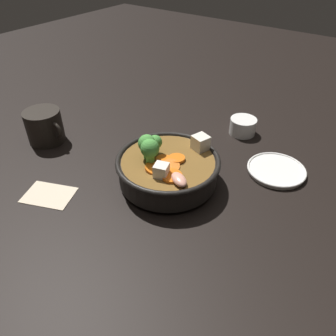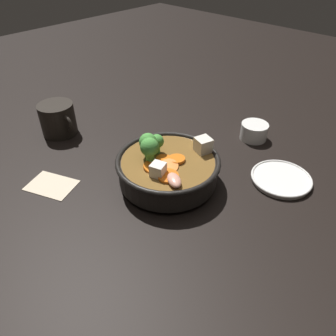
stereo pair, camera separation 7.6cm
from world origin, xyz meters
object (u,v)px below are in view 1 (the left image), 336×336
object	(u,v)px
stirfry_bowl	(168,167)
dark_mug	(45,126)
side_saucer	(276,170)
tea_cup	(243,126)

from	to	relation	value
stirfry_bowl	dark_mug	size ratio (longest dim) A/B	1.94
stirfry_bowl	side_saucer	world-z (taller)	stirfry_bowl
stirfry_bowl	side_saucer	size ratio (longest dim) A/B	1.68
side_saucer	dark_mug	world-z (taller)	dark_mug
tea_cup	dark_mug	bearing A→B (deg)	-139.78
tea_cup	dark_mug	xyz separation A→B (m)	(-0.43, -0.36, 0.02)
stirfry_bowl	side_saucer	distance (m)	0.27
side_saucer	dark_mug	xyz separation A→B (m)	(-0.58, -0.24, 0.04)
stirfry_bowl	dark_mug	world-z (taller)	stirfry_bowl
side_saucer	dark_mug	distance (m)	0.63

